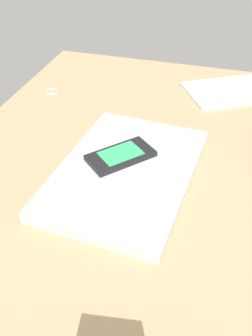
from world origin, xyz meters
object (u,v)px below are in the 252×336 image
at_px(key_ring, 52,92).
at_px(notepad, 229,91).
at_px(laptop_closed, 126,172).
at_px(cell_phone_on_laptop, 121,155).

bearing_deg(key_ring, notepad, -73.84).
distance_m(laptop_closed, cell_phone_on_laptop, 0.03).
bearing_deg(notepad, cell_phone_on_laptop, 124.01).
distance_m(cell_phone_on_laptop, key_ring, 0.34).
xyz_separation_m(notepad, key_ring, (-0.12, 0.41, -0.00)).
height_order(laptop_closed, key_ring, laptop_closed).
bearing_deg(cell_phone_on_laptop, laptop_closed, -145.51).
bearing_deg(laptop_closed, notepad, -16.86).
relative_size(laptop_closed, notepad, 1.62).
distance_m(notepad, key_ring, 0.43).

